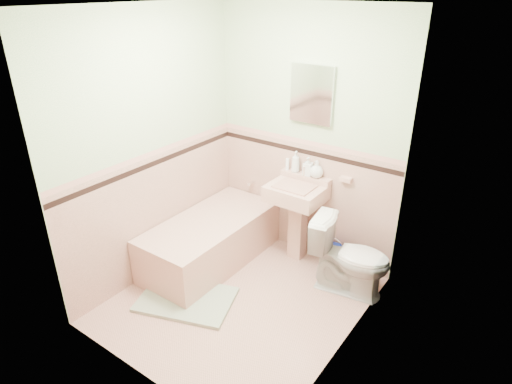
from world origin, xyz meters
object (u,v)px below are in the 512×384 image
Objects in this scene: bathtub at (211,242)px; sink at (295,223)px; soap_bottle_left at (296,162)px; soap_bottle_mid at (308,166)px; toilet at (350,257)px; medicine_cabinet at (312,94)px; bucket at (333,257)px; soap_bottle_right at (317,169)px; shoe at (194,288)px.

bathtub is 1.78× the size of sink.
soap_bottle_left reaches higher than soap_bottle_mid.
soap_bottle_mid reaches higher than sink.
bathtub is at bearing -128.14° from soap_bottle_left.
soap_bottle_left is at bearing 51.86° from bathtub.
toilet is at bearing -12.50° from sink.
soap_bottle_left is at bearing -166.24° from medicine_cabinet.
bathtub is 6.84× the size of bucket.
soap_bottle_right is (0.12, 0.18, 0.57)m from sink.
toilet is at bearing 37.33° from shoe.
soap_bottle_mid is at bearing 180.00° from soap_bottle_right.
toilet is at bearing 15.45° from bathtub.
soap_bottle_right is at bearing 0.00° from soap_bottle_left.
toilet is (0.67, -0.33, -0.63)m from soap_bottle_mid.
soap_bottle_left is 0.30× the size of toilet.
soap_bottle_right is at bearing 57.36° from sink.
soap_bottle_mid reaches higher than bathtub.
shoe is (0.23, -0.51, -0.16)m from bathtub.
soap_bottle_left is (-0.12, -0.03, -0.69)m from medicine_cabinet.
soap_bottle_left is 0.24m from soap_bottle_right.
toilet is 5.03× the size of shoe.
bucket is (0.38, -0.06, -0.88)m from soap_bottle_mid.
bucket is (-0.29, 0.27, -0.26)m from toilet.
medicine_cabinet reaches higher than sink.
medicine_cabinet is at bearing 69.53° from shoe.
medicine_cabinet is 2.50× the size of soap_bottle_left.
shoe is at bearing -110.76° from soap_bottle_mid.
shoe is at bearing -109.57° from medicine_cabinet.
soap_bottle_mid is 0.26× the size of toilet.
sink is at bearing -95.78° from soap_bottle_mid.
bucket is at bearing -13.51° from medicine_cabinet.
sink is 0.71m from toilet.
soap_bottle_left is at bearing 74.31° from shoe.
sink is (0.68, 0.53, 0.20)m from bathtub.
soap_bottle_right is 0.92m from bucket.
soap_bottle_right is at bearing 166.94° from bucket.
soap_bottle_mid is at bearing 68.34° from shoe.
bathtub is at bearing -134.52° from soap_bottle_mid.
soap_bottle_mid is (0.70, 0.71, 0.77)m from bathtub.
medicine_cabinet is 3.17× the size of soap_bottle_right.
sink is at bearing 37.93° from bathtub.
soap_bottle_left reaches higher than toilet.
bathtub is 8.72× the size of soap_bottle_right.
sink reaches higher than toilet.
soap_bottle_right reaches higher than toilet.
soap_bottle_mid reaches higher than soap_bottle_right.
bathtub is 0.59m from shoe.
toilet is at bearing -22.32° from soap_bottle_left.
sink is 5.79× the size of shoe.
shoe is at bearing -125.94° from bucket.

